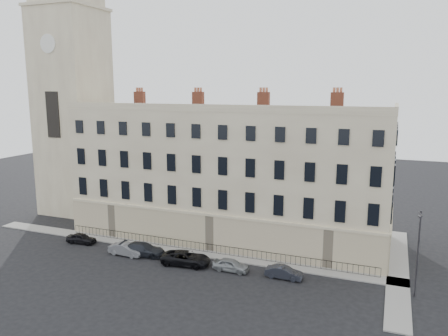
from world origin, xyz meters
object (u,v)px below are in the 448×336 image
at_px(car_c, 143,249).
at_px(car_f, 284,272).
at_px(car_a, 81,238).
at_px(car_b, 126,249).
at_px(streetlamp, 418,250).
at_px(car_d, 186,258).
at_px(car_e, 231,265).

relative_size(car_c, car_f, 1.36).
xyz_separation_m(car_a, car_f, (23.70, -0.68, -0.01)).
distance_m(car_b, car_f, 16.91).
xyz_separation_m(car_f, streetlamp, (11.17, 0.43, 3.60)).
bearing_deg(car_a, car_d, -100.64).
bearing_deg(car_e, car_c, 88.83).
bearing_deg(car_e, streetlamp, -87.11).
bearing_deg(car_d, car_b, 83.71).
bearing_deg(car_b, streetlamp, -86.04).
height_order(car_a, car_c, car_c).
xyz_separation_m(car_d, car_f, (9.88, 0.47, -0.11)).
height_order(car_c, car_e, car_c).
distance_m(car_e, streetlamp, 16.73).
bearing_deg(car_c, car_e, -100.80).
height_order(car_d, car_f, car_d).
relative_size(car_c, streetlamp, 0.63).
height_order(car_b, car_c, car_c).
bearing_deg(car_f, car_b, 92.54).
distance_m(car_a, car_d, 13.87).
bearing_deg(car_c, streetlamp, -98.28).
distance_m(car_a, car_c, 8.50).
relative_size(car_d, streetlamp, 0.66).
bearing_deg(car_d, car_a, 78.93).
height_order(car_a, car_d, car_d).
distance_m(car_c, car_e, 10.06).
relative_size(car_b, streetlamp, 0.51).
bearing_deg(car_f, car_c, 90.70).
xyz_separation_m(car_c, car_f, (15.22, -0.06, -0.11)).
bearing_deg(streetlamp, car_e, 174.62).
distance_m(car_a, car_b, 6.90).
bearing_deg(car_f, car_a, 89.29).
bearing_deg(car_d, car_c, 77.99).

